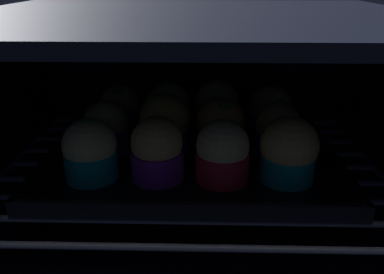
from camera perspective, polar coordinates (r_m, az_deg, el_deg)
name	(u,v)px	position (r cm, az deg, el deg)	size (l,w,h in cm)	color
oven_cavity	(192,134)	(61.42, 0.06, 0.48)	(59.00, 47.00, 37.00)	black
oven_rack	(192,166)	(58.96, -0.05, -4.14)	(54.80, 42.00, 0.80)	#444756
baking_tray	(192,154)	(60.08, 0.00, -2.47)	(41.51, 33.20, 2.20)	black
muffin_row0_col0	(90,151)	(52.44, -14.45, -1.99)	(6.95, 6.95, 8.38)	#0C8C84
muffin_row0_col1	(157,150)	(50.91, -5.06, -1.91)	(6.88, 6.88, 8.38)	#7A238C
muffin_row0_col2	(222,153)	(50.51, 4.41, -2.33)	(6.88, 6.88, 8.14)	red
muffin_row0_col3	(289,151)	(51.69, 13.77, -2.01)	(7.40, 7.40, 8.53)	#0C8C84
muffin_row1_col0	(106,129)	(60.28, -12.24, 1.15)	(6.88, 6.88, 7.66)	#7A238C
muffin_row1_col1	(165,125)	(58.12, -3.98, 1.75)	(7.44, 7.44, 9.13)	#7A238C
muffin_row1_col2	(221,127)	(58.10, 4.17, 1.43)	(7.06, 7.06, 8.50)	silver
muffin_row1_col3	(277,131)	(59.15, 12.21, 0.90)	(6.88, 6.88, 8.25)	#1928B7
muffin_row2_col0	(121,109)	(67.65, -10.26, 3.93)	(6.88, 6.88, 7.98)	#1928B7
muffin_row2_col1	(169,109)	(66.38, -3.28, 4.04)	(7.03, 7.03, 8.49)	#0C8C84
muffin_row2_col2	(217,108)	(66.46, 3.57, 4.26)	(7.35, 7.35, 8.65)	#7A238C
muffin_row2_col3	(269,111)	(67.09, 11.11, 3.67)	(6.95, 6.95, 8.00)	#1928B7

